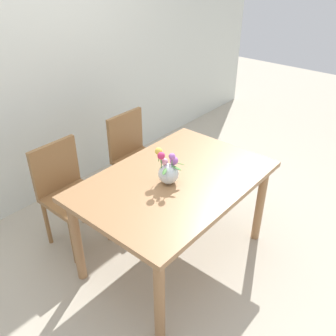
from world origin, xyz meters
The scene contains 6 objects.
ground_plane centered at (0.00, 0.00, 0.00)m, with size 12.00×12.00×0.00m, color #B7AD99.
back_wall centered at (0.00, 1.60, 1.40)m, with size 7.00×0.10×2.80m, color silver.
dining_table centered at (0.00, 0.00, 0.67)m, with size 1.44×0.97×0.77m.
chair_left centered at (-0.39, 0.83, 0.52)m, with size 0.42×0.42×0.90m.
chair_right centered at (0.39, 0.83, 0.52)m, with size 0.42×0.42×0.90m.
flower_vase centered at (-0.07, 0.01, 0.87)m, with size 0.21×0.23×0.25m.
Camera 1 is at (-1.72, -1.39, 2.21)m, focal length 38.67 mm.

